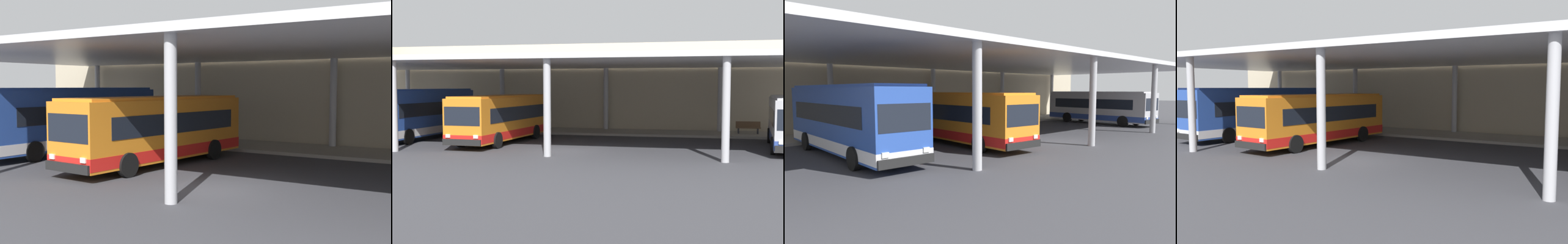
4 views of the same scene
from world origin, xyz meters
The scene contains 6 objects.
ground_plane centered at (0.00, 0.00, 0.00)m, with size 200.00×200.00×0.00m, color #3D3D42.
platform_kerb centered at (0.00, 11.75, 0.09)m, with size 42.00×4.50×0.18m, color gray.
station_building_facade centered at (0.00, 15.00, 3.69)m, with size 48.00×1.60×7.39m, color #C1B293.
canopy_shelter centered at (0.00, 5.50, 5.29)m, with size 40.00×17.00×5.55m.
bus_nearest_bay centered at (-11.68, 4.39, 1.84)m, with size 2.90×11.38×3.57m.
bus_second_bay centered at (-5.08, 3.47, 1.66)m, with size 3.15×10.66×3.17m.
Camera 1 is at (8.95, -14.92, 3.64)m, focal length 45.88 mm.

